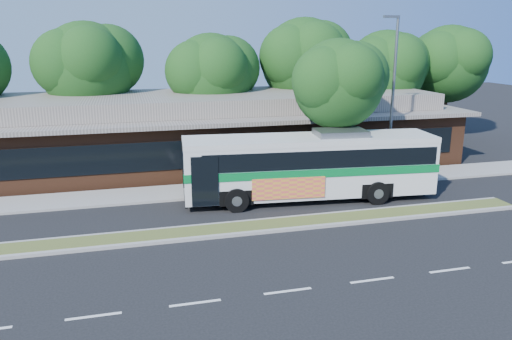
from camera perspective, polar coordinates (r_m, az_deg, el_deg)
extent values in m
plane|color=black|center=(20.96, -0.63, -7.34)|extent=(120.00, 120.00, 0.00)
cube|color=#454F21|center=(21.47, -1.02, -6.56)|extent=(26.00, 1.10, 0.15)
cube|color=gray|center=(26.84, -3.93, -2.19)|extent=(44.00, 2.60, 0.12)
cube|color=#532C1A|center=(32.79, -6.14, 3.69)|extent=(32.00, 10.00, 3.20)
cube|color=#665D56|center=(32.50, -6.22, 6.66)|extent=(33.20, 11.20, 0.24)
cube|color=#665D56|center=(32.41, -6.25, 7.76)|extent=(30.00, 8.00, 1.00)
cube|color=black|center=(27.91, -4.59, 1.95)|extent=(30.00, 0.06, 1.60)
cylinder|color=slate|center=(28.84, 15.32, 7.55)|extent=(0.16, 0.16, 9.00)
cube|color=slate|center=(28.45, 15.23, 16.56)|extent=(0.90, 0.18, 0.14)
cylinder|color=black|center=(35.39, -18.22, 4.68)|extent=(0.44, 0.44, 4.20)
sphere|color=#183F15|center=(34.96, -18.74, 10.97)|extent=(6.00, 6.00, 6.00)
sphere|color=#183F15|center=(35.32, -16.53, 11.95)|extent=(4.68, 4.68, 4.68)
cylinder|color=black|center=(34.83, -5.01, 4.86)|extent=(0.44, 0.44, 3.78)
sphere|color=#183F15|center=(34.39, -5.15, 10.73)|extent=(5.60, 5.60, 5.60)
sphere|color=#183F15|center=(35.00, -3.21, 11.57)|extent=(4.37, 4.37, 4.37)
cylinder|color=black|center=(37.50, 5.37, 6.06)|extent=(0.44, 0.44, 4.41)
sphere|color=#183F15|center=(37.09, 5.53, 12.27)|extent=(6.20, 6.20, 6.20)
sphere|color=#183F15|center=(38.01, 7.33, 13.03)|extent=(4.84, 4.84, 4.84)
cylinder|color=black|center=(39.10, 14.21, 5.62)|extent=(0.44, 0.44, 3.86)
sphere|color=#183F15|center=(38.70, 14.56, 10.99)|extent=(5.80, 5.80, 5.80)
sphere|color=#183F15|center=(39.70, 15.98, 11.66)|extent=(4.52, 4.52, 4.52)
cylinder|color=black|center=(43.08, 20.65, 6.12)|extent=(0.44, 0.44, 4.12)
sphere|color=#183F15|center=(42.72, 21.13, 11.23)|extent=(6.00, 6.00, 6.00)
sphere|color=#183F15|center=(43.85, 22.32, 11.82)|extent=(4.68, 4.68, 4.68)
cube|color=silver|center=(24.99, 6.12, 0.58)|extent=(12.63, 3.76, 2.86)
cube|color=black|center=(24.94, 6.84, 1.88)|extent=(11.65, 3.72, 0.86)
cube|color=silver|center=(24.70, 6.20, 3.51)|extent=(12.65, 3.78, 0.27)
cube|color=#04682C|center=(25.01, 6.11, 0.39)|extent=(12.70, 3.83, 0.39)
cube|color=black|center=(24.03, -8.37, 0.77)|extent=(0.27, 2.32, 1.77)
cube|color=black|center=(27.15, 18.98, 2.46)|extent=(0.26, 2.17, 1.14)
cube|color=#E25142|center=(23.60, 3.78, -2.11)|extent=(3.52, 0.37, 1.04)
cube|color=slate|center=(25.11, 9.65, 4.20)|extent=(2.63, 1.88, 0.31)
cylinder|color=black|center=(23.37, -2.24, -3.46)|extent=(1.17, 0.47, 1.14)
cylinder|color=black|center=(25.84, -2.96, -1.67)|extent=(1.17, 0.47, 1.14)
cylinder|color=black|center=(25.14, 13.69, -2.56)|extent=(1.17, 0.47, 1.14)
cylinder|color=black|center=(27.45, 11.60, -0.96)|extent=(1.17, 0.47, 1.14)
cylinder|color=black|center=(27.01, 9.05, 2.25)|extent=(0.44, 0.44, 4.20)
sphere|color=#183F15|center=(26.48, 9.36, 9.66)|extent=(4.66, 4.66, 4.66)
sphere|color=#183F15|center=(27.20, 11.15, 10.50)|extent=(3.63, 3.63, 3.63)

